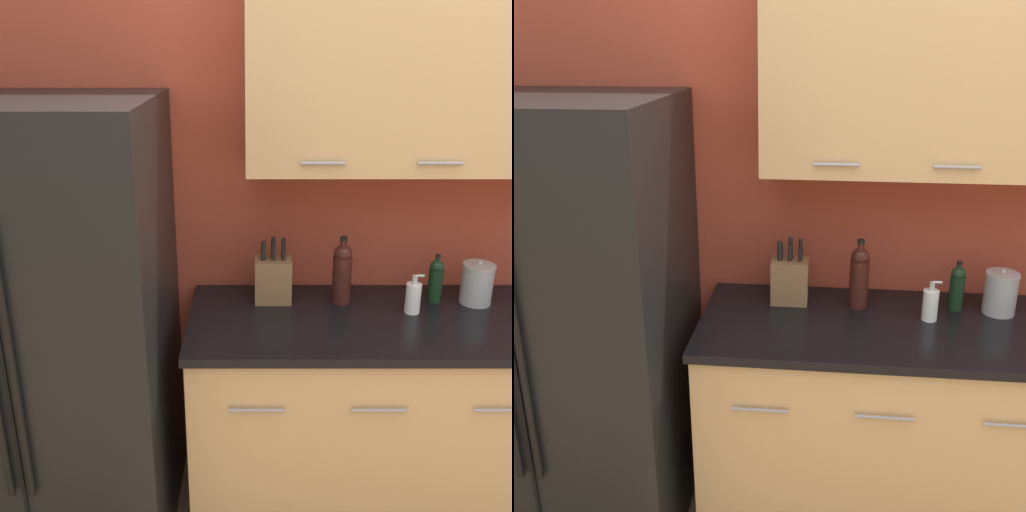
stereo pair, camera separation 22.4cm
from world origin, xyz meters
TOP-DOWN VIEW (x-y plane):
  - wall_back at (-0.02, 1.20)m, footprint 10.00×0.39m
  - counter_unit at (-0.11, 0.89)m, footprint 1.83×0.64m
  - refrigerator at (-1.55, 0.81)m, footprint 0.89×0.81m
  - knife_block at (-0.69, 1.04)m, footprint 0.15×0.11m
  - wine_bottle at (-0.41, 1.02)m, footprint 0.08×0.08m
  - soap_dispenser at (-0.14, 0.93)m, footprint 0.07×0.06m
  - oil_bottle at (-0.03, 1.03)m, footprint 0.06×0.06m
  - steel_canister at (0.14, 1.02)m, footprint 0.13×0.13m

SIDE VIEW (x-z plane):
  - counter_unit at x=-0.11m, z-range 0.01..0.91m
  - refrigerator at x=-1.55m, z-range 0.00..1.74m
  - soap_dispenser at x=-0.14m, z-range 0.89..1.05m
  - steel_canister at x=0.14m, z-range 0.90..1.08m
  - oil_bottle at x=-0.03m, z-range 0.90..1.10m
  - knife_block at x=-0.69m, z-range 0.86..1.14m
  - wine_bottle at x=-0.41m, z-range 0.89..1.18m
  - wall_back at x=-0.02m, z-range 0.12..2.72m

